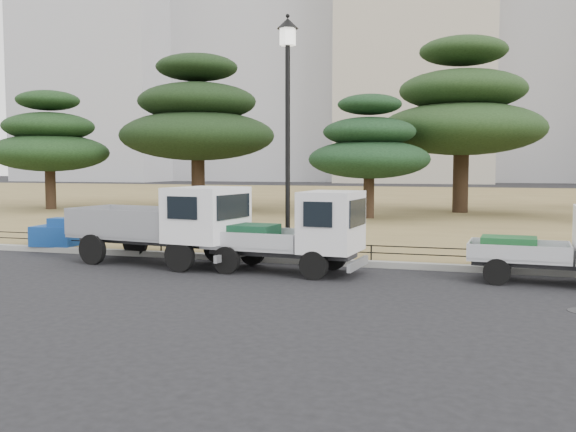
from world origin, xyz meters
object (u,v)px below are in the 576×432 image
(truck_large, at_px, (166,221))
(street_lamp, at_px, (288,97))
(truck_kei_rear, at_px, (561,245))
(tarp_pile, at_px, (57,234))
(truck_kei_front, at_px, (295,232))

(truck_large, distance_m, street_lamp, 4.56)
(street_lamp, bearing_deg, truck_large, -153.61)
(truck_large, height_order, truck_kei_rear, truck_large)
(truck_large, bearing_deg, truck_kei_rear, 8.75)
(truck_kei_rear, xyz_separation_m, tarp_pile, (-13.95, 1.38, -0.36))
(truck_kei_front, distance_m, tarp_pile, 8.22)
(truck_kei_front, bearing_deg, truck_kei_rear, 7.44)
(truck_large, xyz_separation_m, truck_kei_front, (3.57, -0.27, -0.15))
(truck_large, relative_size, truck_kei_front, 1.27)
(truck_kei_front, height_order, tarp_pile, truck_kei_front)
(street_lamp, distance_m, tarp_pile, 8.29)
(truck_large, height_order, street_lamp, street_lamp)
(tarp_pile, bearing_deg, truck_large, -17.85)
(truck_large, bearing_deg, street_lamp, 34.83)
(street_lamp, height_order, tarp_pile, street_lamp)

